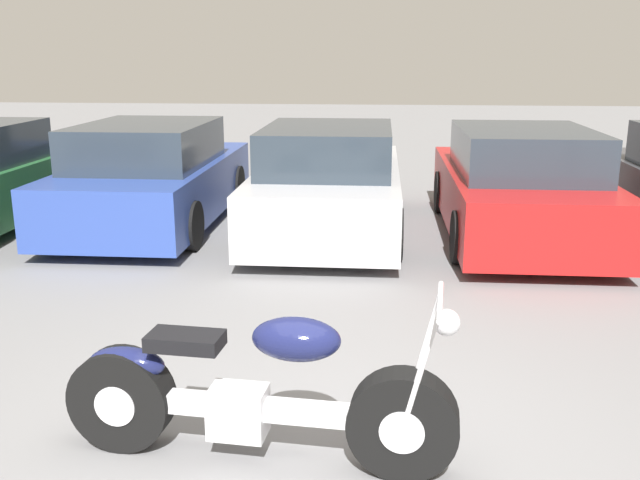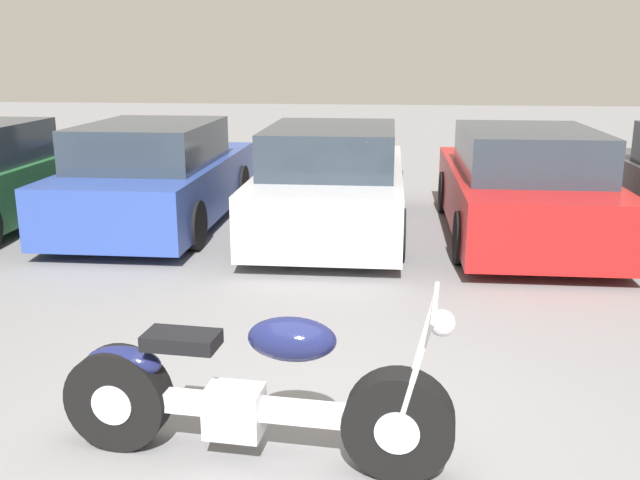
{
  "view_description": "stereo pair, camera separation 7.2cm",
  "coord_description": "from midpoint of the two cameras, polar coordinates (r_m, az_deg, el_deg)",
  "views": [
    {
      "loc": [
        0.41,
        -3.76,
        2.39
      ],
      "look_at": [
        -0.09,
        2.03,
        0.85
      ],
      "focal_mm": 40.0,
      "sensor_mm": 36.0,
      "label": 1
    },
    {
      "loc": [
        0.49,
        -3.75,
        2.39
      ],
      "look_at": [
        -0.09,
        2.03,
        0.85
      ],
      "focal_mm": 40.0,
      "sensor_mm": 36.0,
      "label": 2
    }
  ],
  "objects": [
    {
      "name": "ground_plane",
      "position": [
        4.47,
        -1.69,
        -17.46
      ],
      "size": [
        60.0,
        60.0,
        0.0
      ],
      "primitive_type": "plane",
      "color": "slate"
    },
    {
      "name": "parked_car_red",
      "position": [
        9.72,
        15.4,
        4.12
      ],
      "size": [
        1.94,
        4.48,
        1.45
      ],
      "color": "red",
      "rests_on": "ground_plane"
    },
    {
      "name": "parked_car_silver",
      "position": [
        9.66,
        0.52,
        4.59
      ],
      "size": [
        1.94,
        4.48,
        1.45
      ],
      "color": "#BCBCC1",
      "rests_on": "ground_plane"
    },
    {
      "name": "motorcycle",
      "position": [
        4.34,
        -5.93,
        -12.3
      ],
      "size": [
        2.38,
        0.68,
        1.09
      ],
      "color": "black",
      "rests_on": "ground_plane"
    },
    {
      "name": "parked_car_blue",
      "position": [
        10.36,
        -13.39,
        4.88
      ],
      "size": [
        1.94,
        4.48,
        1.45
      ],
      "color": "#2D479E",
      "rests_on": "ground_plane"
    }
  ]
}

